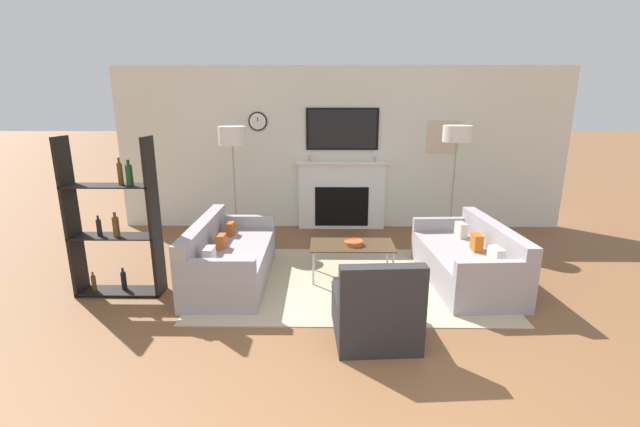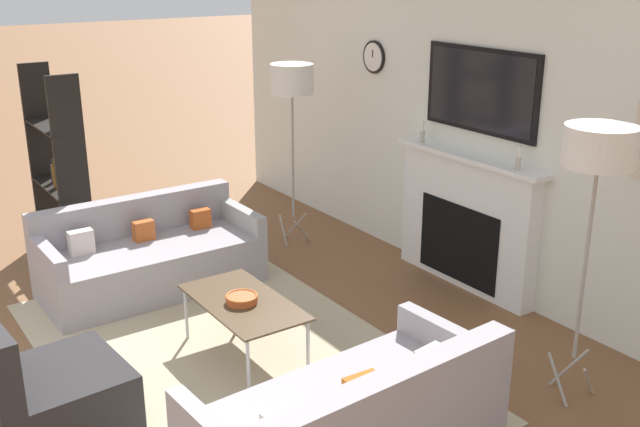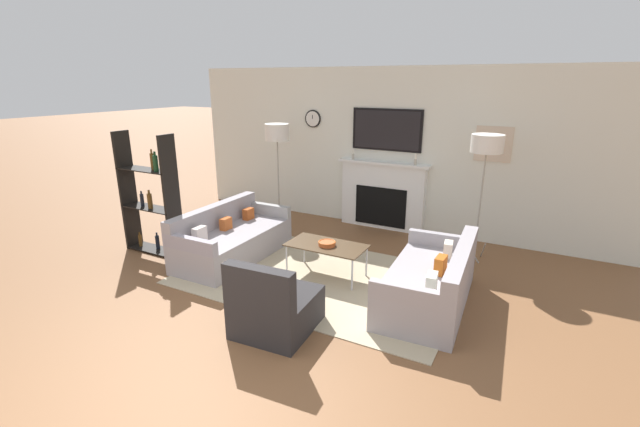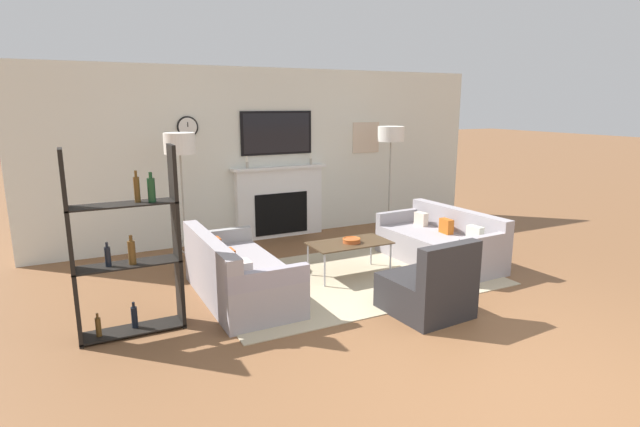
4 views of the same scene
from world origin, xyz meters
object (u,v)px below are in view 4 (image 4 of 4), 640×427
couch_left (237,276)px  armchair (428,290)px  coffee_table (350,245)px  shelf_unit (127,249)px  floor_lamp_right (391,136)px  decorative_bowl (352,240)px  floor_lamp_left (180,145)px  couch_right (441,244)px

couch_left → armchair: bearing=-38.6°
coffee_table → shelf_unit: shelf_unit is taller
armchair → floor_lamp_right: (1.50, 2.92, 1.38)m
couch_left → decorative_bowl: couch_left is taller
floor_lamp_right → shelf_unit: size_ratio=1.01×
couch_left → coffee_table: 1.51m
floor_lamp_left → floor_lamp_right: bearing=0.0°
shelf_unit → decorative_bowl: bearing=9.6°
decorative_bowl → coffee_table: bearing=130.4°
couch_left → couch_right: (2.91, 0.00, -0.01)m
decorative_bowl → floor_lamp_right: size_ratio=0.13×
couch_left → floor_lamp_left: bearing=98.2°
armchair → floor_lamp_left: bearing=122.6°
couch_right → coffee_table: 1.41m
armchair → shelf_unit: bearing=161.6°
couch_right → decorative_bowl: couch_right is taller
decorative_bowl → floor_lamp_left: bearing=138.8°
couch_left → floor_lamp_left: floor_lamp_left is taller
couch_left → decorative_bowl: 1.54m
armchair → coffee_table: size_ratio=0.83×
coffee_table → decorative_bowl: (0.02, -0.02, 0.06)m
shelf_unit → couch_right: bearing=5.4°
couch_right → floor_lamp_left: size_ratio=1.01×
coffee_table → floor_lamp_right: size_ratio=0.57×
coffee_table → shelf_unit: (-2.66, -0.47, 0.43)m
decorative_bowl → shelf_unit: shelf_unit is taller
floor_lamp_left → shelf_unit: bearing=-115.0°
coffee_table → decorative_bowl: bearing=-49.6°
armchair → shelf_unit: (-2.80, 0.93, 0.57)m
decorative_bowl → floor_lamp_left: 2.60m
coffee_table → decorative_bowl: size_ratio=4.46×
couch_left → floor_lamp_right: size_ratio=1.01×
coffee_table → floor_lamp_left: 2.60m
couch_right → floor_lamp_left: floor_lamp_left is taller
floor_lamp_right → coffee_table: bearing=-137.1°
couch_left → shelf_unit: size_ratio=1.02×
armchair → floor_lamp_right: floor_lamp_right is taller
couch_right → shelf_unit: 4.12m
shelf_unit → armchair: bearing=-18.4°
floor_lamp_left → shelf_unit: shelf_unit is taller
shelf_unit → floor_lamp_right: bearing=24.8°
couch_right → decorative_bowl: 1.40m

